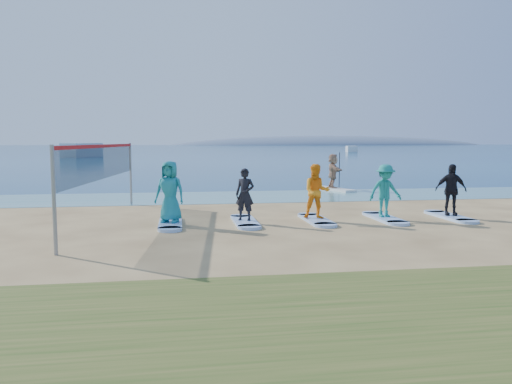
{
  "coord_description": "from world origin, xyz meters",
  "views": [
    {
      "loc": [
        -3.56,
        -12.25,
        2.58
      ],
      "look_at": [
        -1.36,
        2.0,
        1.1
      ],
      "focal_mm": 35.0,
      "sensor_mm": 36.0,
      "label": 1
    }
  ],
  "objects": [
    {
      "name": "ground",
      "position": [
        0.0,
        0.0,
        0.0
      ],
      "size": [
        600.0,
        600.0,
        0.0
      ],
      "primitive_type": "plane",
      "color": "tan",
      "rests_on": "ground"
    },
    {
      "name": "shallow_water",
      "position": [
        0.0,
        10.5,
        0.01
      ],
      "size": [
        600.0,
        600.0,
        0.0
      ],
      "primitive_type": "plane",
      "color": "teal",
      "rests_on": "ground"
    },
    {
      "name": "ocean",
      "position": [
        0.0,
        160.0,
        0.01
      ],
      "size": [
        600.0,
        600.0,
        0.0
      ],
      "primitive_type": "plane",
      "color": "navy",
      "rests_on": "ground"
    },
    {
      "name": "island_ridge",
      "position": [
        95.0,
        300.0,
        0.0
      ],
      "size": [
        220.0,
        56.0,
        18.0
      ],
      "primitive_type": "ellipsoid",
      "color": "slate",
      "rests_on": "ground"
    },
    {
      "name": "volleyball_net",
      "position": [
        -5.93,
        3.9,
        1.9
      ],
      "size": [
        0.94,
        9.05,
        2.5
      ],
      "rotation": [
        0.0,
        0.0,
        -0.1
      ],
      "color": "gray",
      "rests_on": "ground"
    },
    {
      "name": "paddleboard",
      "position": [
        4.43,
        12.96,
        0.06
      ],
      "size": [
        1.7,
        3.06,
        0.12
      ],
      "primitive_type": "cube",
      "rotation": [
        0.0,
        0.0,
        0.35
      ],
      "color": "silver",
      "rests_on": "ground"
    },
    {
      "name": "paddleboarder",
      "position": [
        4.43,
        12.96,
        1.02
      ],
      "size": [
        0.55,
        1.67,
        1.79
      ],
      "primitive_type": "imported",
      "rotation": [
        0.0,
        0.0,
        1.56
      ],
      "color": "tan",
      "rests_on": "paddleboard"
    },
    {
      "name": "boat_offshore_a",
      "position": [
        -18.69,
        70.3,
        0.0
      ],
      "size": [
        5.35,
        8.86,
        2.22
      ],
      "primitive_type": "cube",
      "rotation": [
        0.0,
        0.0,
        -0.34
      ],
      "color": "silver",
      "rests_on": "ground"
    },
    {
      "name": "boat_offshore_b",
      "position": [
        36.66,
        100.64,
        0.0
      ],
      "size": [
        3.62,
        6.49,
        1.38
      ],
      "primitive_type": "cube",
      "rotation": [
        0.0,
        0.0,
        -0.24
      ],
      "color": "silver",
      "rests_on": "ground"
    },
    {
      "name": "surfboard_0",
      "position": [
        -3.85,
        3.16,
        0.04
      ],
      "size": [
        0.7,
        2.2,
        0.09
      ],
      "primitive_type": "cube",
      "color": "#9ABCEE",
      "rests_on": "ground"
    },
    {
      "name": "student_0",
      "position": [
        -3.85,
        3.16,
        1.03
      ],
      "size": [
        1.08,
        0.89,
        1.89
      ],
      "primitive_type": "imported",
      "rotation": [
        0.0,
        0.0,
        -0.37
      ],
      "color": "teal",
      "rests_on": "surfboard_0"
    },
    {
      "name": "surfboard_1",
      "position": [
        -1.53,
        3.16,
        0.04
      ],
      "size": [
        0.7,
        2.2,
        0.09
      ],
      "primitive_type": "cube",
      "color": "#9ABCEE",
      "rests_on": "ground"
    },
    {
      "name": "student_1",
      "position": [
        -1.53,
        3.16,
        0.91
      ],
      "size": [
        0.7,
        0.6,
        1.64
      ],
      "primitive_type": "imported",
      "rotation": [
        0.0,
        0.0,
        -0.41
      ],
      "color": "black",
      "rests_on": "surfboard_1"
    },
    {
      "name": "surfboard_2",
      "position": [
        0.79,
        3.16,
        0.04
      ],
      "size": [
        0.7,
        2.2,
        0.09
      ],
      "primitive_type": "cube",
      "color": "#9ABCEE",
      "rests_on": "ground"
    },
    {
      "name": "student_2",
      "position": [
        0.79,
        3.16,
        0.97
      ],
      "size": [
        0.96,
        0.81,
        1.76
      ],
      "primitive_type": "imported",
      "rotation": [
        0.0,
        0.0,
        -0.19
      ],
      "color": "orange",
      "rests_on": "surfboard_2"
    },
    {
      "name": "surfboard_3",
      "position": [
        3.11,
        3.16,
        0.04
      ],
      "size": [
        0.7,
        2.2,
        0.09
      ],
      "primitive_type": "cube",
      "color": "#9ABCEE",
      "rests_on": "ground"
    },
    {
      "name": "student_3",
      "position": [
        3.11,
        3.16,
        0.95
      ],
      "size": [
        1.16,
        0.72,
        1.73
      ],
      "primitive_type": "imported",
      "rotation": [
        0.0,
        0.0,
        0.07
      ],
      "color": "teal",
      "rests_on": "surfboard_3"
    },
    {
      "name": "surfboard_4",
      "position": [
        5.43,
        3.16,
        0.04
      ],
      "size": [
        0.7,
        2.2,
        0.09
      ],
      "primitive_type": "cube",
      "color": "#9ABCEE",
      "rests_on": "ground"
    },
    {
      "name": "student_4",
      "position": [
        5.43,
        3.16,
        0.95
      ],
      "size": [
        1.08,
        0.66,
        1.73
      ],
      "primitive_type": "imported",
      "rotation": [
        0.0,
        0.0,
        -0.25
      ],
      "color": "black",
      "rests_on": "surfboard_4"
    }
  ]
}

